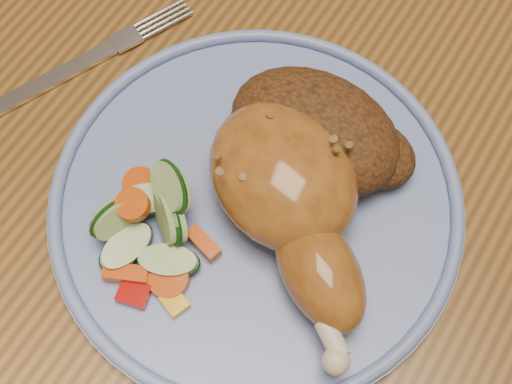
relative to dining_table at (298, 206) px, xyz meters
The scene contains 8 objects.
ground 0.67m from the dining_table, ahead, with size 4.00×4.00×0.00m, color #51351B.
dining_table is the anchor object (origin of this frame).
plate 0.10m from the dining_table, 102.62° to the right, with size 0.30×0.30×0.01m, color #687EBC.
plate_rim 0.11m from the dining_table, 102.62° to the right, with size 0.30×0.30×0.01m, color #687EBC.
chicken_leg 0.13m from the dining_table, 72.19° to the right, with size 0.18×0.17×0.06m.
rice_pilaf 0.12m from the dining_table, 66.95° to the left, with size 0.14×0.10×0.06m.
vegetable_pile 0.17m from the dining_table, 119.07° to the right, with size 0.10×0.11×0.05m.
fork 0.22m from the dining_table, behind, with size 0.08×0.16×0.00m.
Camera 1 is at (0.10, -0.23, 1.24)m, focal length 50.00 mm.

